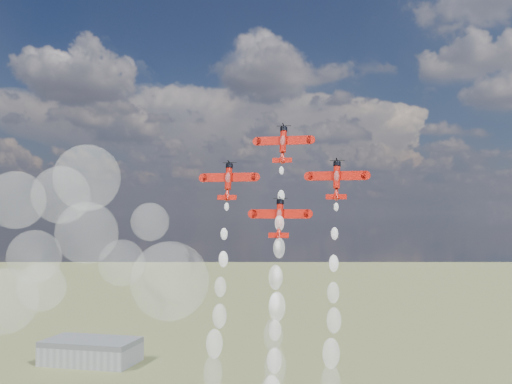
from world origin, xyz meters
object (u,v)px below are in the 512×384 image
at_px(plane_right, 337,179).
at_px(plane_slot, 280,217).
at_px(hangar, 91,351).
at_px(plane_lead, 283,143).
at_px(plane_left, 228,180).

bearing_deg(plane_right, plane_slot, -170.36).
distance_m(hangar, plane_slot, 230.58).
height_order(plane_lead, plane_left, plane_lead).
bearing_deg(hangar, plane_left, -52.63).
distance_m(plane_left, plane_slot, 15.46).
relative_size(plane_lead, plane_right, 1.00).
height_order(hangar, plane_left, plane_left).
distance_m(plane_lead, plane_slot, 17.74).
relative_size(plane_left, plane_right, 1.00).
bearing_deg(plane_slot, plane_right, 9.64).
bearing_deg(plane_left, hangar, 127.37).
bearing_deg(plane_lead, plane_left, -170.36).
xyz_separation_m(plane_left, plane_slot, (12.67, -2.15, -8.60)).
relative_size(hangar, plane_lead, 3.89).
xyz_separation_m(hangar, plane_slot, (139.22, -167.87, 74.85)).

